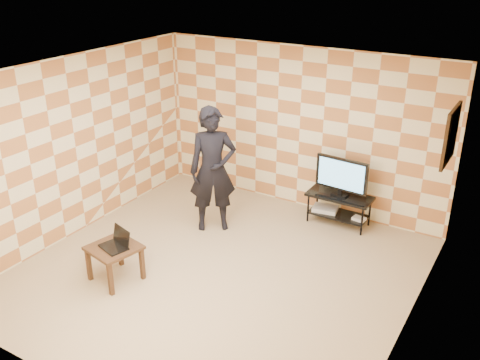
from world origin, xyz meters
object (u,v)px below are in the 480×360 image
tv_stand (339,203)px  side_table (114,252)px  tv (341,175)px  person (213,170)px

tv_stand → side_table: 3.59m
tv → side_table: (-1.96, -3.00, -0.43)m
tv_stand → person: size_ratio=0.52×
tv_stand → person: person is taller
tv → person: size_ratio=0.43×
tv → side_table: tv is taller
side_table → person: bearing=80.5°
side_table → person: 1.99m
tv_stand → person: bearing=-145.7°
side_table → tv: bearing=56.9°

